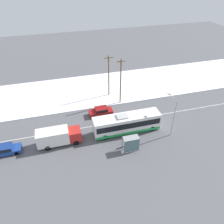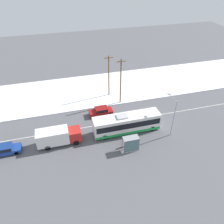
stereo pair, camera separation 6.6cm
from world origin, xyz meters
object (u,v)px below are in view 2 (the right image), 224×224
parked_car_near_truck (5,149)px  pedestrian_at_stop (128,140)px  box_truck (58,136)px  bus_shelter (131,143)px  utility_pole_snowlot (109,75)px  sedan_car (101,111)px  utility_pole_roadside (121,81)px  city_bus (127,123)px  streetlamp (173,112)px

parked_car_near_truck → pedestrian_at_stop: (18.47, -3.38, 0.34)m
box_truck → bus_shelter: (10.54, -4.48, 0.10)m
pedestrian_at_stop → bus_shelter: bearing=-88.7°
parked_car_near_truck → box_truck: bearing=-0.3°
utility_pole_snowlot → parked_car_near_truck: bearing=-147.6°
pedestrian_at_stop → utility_pole_snowlot: size_ratio=0.21×
parked_car_near_truck → sedan_car: bearing=19.7°
sedan_car → bus_shelter: 10.60m
sedan_car → utility_pole_roadside: size_ratio=0.47×
sedan_car → parked_car_near_truck: sedan_car is taller
parked_car_near_truck → bus_shelter: size_ratio=1.89×
parked_car_near_truck → pedestrian_at_stop: pedestrian_at_stop is taller
box_truck → sedan_car: size_ratio=1.56×
utility_pole_roadside → sedan_car: bearing=-147.1°
city_bus → sedan_car: bearing=118.4°
bus_shelter → streetlamp: streetlamp is taller
box_truck → utility_pole_roadside: 16.03m
city_bus → streetlamp: streetlamp is taller
parked_car_near_truck → bus_shelter: 19.06m
box_truck → pedestrian_at_stop: bearing=-17.6°
parked_car_near_truck → pedestrian_at_stop: 18.78m
utility_pole_roadside → utility_pole_snowlot: bearing=112.4°
streetlamp → utility_pole_snowlot: size_ratio=0.76×
parked_car_near_truck → utility_pole_roadside: 23.04m
parked_car_near_truck → utility_pole_roadside: utility_pole_roadside is taller
pedestrian_at_stop → bus_shelter: size_ratio=0.77×
city_bus → box_truck: bearing=-179.5°
box_truck → utility_pole_roadside: (12.93, 8.87, 3.32)m
sedan_car → pedestrian_at_stop: size_ratio=2.37×
box_truck → sedan_car: (8.23, 5.83, -0.73)m
box_truck → streetlamp: streetlamp is taller
box_truck → parked_car_near_truck: box_truck is taller
sedan_car → utility_pole_snowlot: bearing=-116.5°
bus_shelter → utility_pole_roadside: 13.94m
utility_pole_roadside → streetlamp: bearing=-65.0°
streetlamp → utility_pole_snowlot: utility_pole_snowlot is taller
parked_car_near_truck → utility_pole_snowlot: bearing=32.4°
city_bus → streetlamp: bearing=-18.8°
parked_car_near_truck → streetlamp: bearing=-5.0°
box_truck → bus_shelter: bearing=-23.0°
parked_car_near_truck → streetlamp: 26.40m
utility_pole_snowlot → sedan_car: bearing=-116.5°
pedestrian_at_stop → utility_pole_snowlot: bearing=86.4°
bus_shelter → utility_pole_snowlot: 17.13m
bus_shelter → utility_pole_snowlot: (0.95, 16.85, 2.96)m
city_bus → utility_pole_roadside: size_ratio=1.20×
box_truck → streetlamp: bearing=-7.0°
city_bus → bus_shelter: 4.64m
city_bus → box_truck: city_bus is taller
utility_pole_roadside → box_truck: bearing=-145.5°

